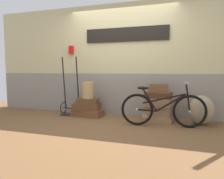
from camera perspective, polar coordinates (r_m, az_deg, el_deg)
name	(u,v)px	position (r m, az deg, el deg)	size (l,w,h in m)	color
ground	(112,124)	(4.23, 0.02, -9.60)	(8.82, 5.20, 0.06)	brown
station_building	(123,60)	(4.90, 3.13, 8.28)	(6.82, 0.74, 2.62)	gray
suitcase_0	(88,113)	(4.80, -6.86, -6.49)	(0.72, 0.37, 0.16)	brown
suitcase_1	(87,106)	(4.77, -7.07, -4.71)	(0.61, 0.35, 0.15)	brown
suitcase_2	(88,101)	(4.71, -6.81, -3.18)	(0.47, 0.26, 0.12)	brown
suitcase_3	(156,119)	(4.38, 12.27, -7.98)	(0.58, 0.40, 0.12)	#9E754C
suitcase_4	(158,111)	(4.39, 12.84, -5.83)	(0.48, 0.32, 0.20)	#937051
suitcase_5	(157,102)	(4.31, 12.65, -3.52)	(0.50, 0.32, 0.17)	#937051
suitcase_6	(158,95)	(4.33, 12.86, -1.57)	(0.53, 0.35, 0.12)	#4C2D19
suitcase_7	(159,88)	(4.33, 12.95, 0.37)	(0.38, 0.25, 0.18)	brown
wicker_basket	(88,90)	(4.70, -6.77, -0.19)	(0.26, 0.26, 0.37)	tan
luggage_trolley	(71,102)	(5.00, -11.51, -3.32)	(0.45, 0.37, 1.38)	black
burlap_sack	(201,110)	(4.36, 23.79, -5.30)	(0.47, 0.40, 0.58)	#9E8966
bicycle	(162,109)	(3.97, 13.98, -5.38)	(1.58, 0.46, 0.85)	black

